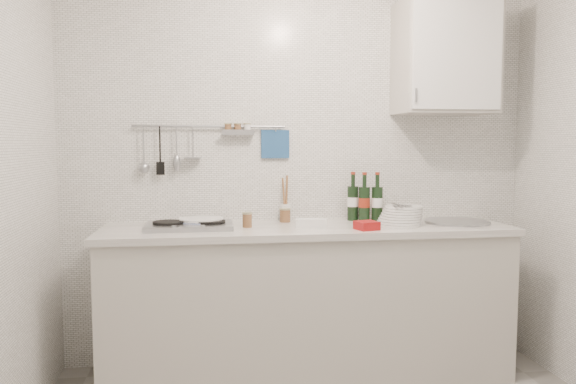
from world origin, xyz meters
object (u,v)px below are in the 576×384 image
at_px(plate_stack_sink, 401,216).
at_px(plate_stack_hob, 200,222).
at_px(wall_cabinet, 445,58).
at_px(utensil_crock, 285,210).
at_px(wine_bottles, 365,197).

bearing_deg(plate_stack_sink, plate_stack_hob, 174.93).
xyz_separation_m(wall_cabinet, utensil_crock, (-1.00, 0.13, -0.96)).
relative_size(plate_stack_sink, wine_bottles, 0.96).
relative_size(wall_cabinet, plate_stack_sink, 2.36).
distance_m(wall_cabinet, plate_stack_sink, 1.04).
bearing_deg(wall_cabinet, utensil_crock, 172.83).
bearing_deg(utensil_crock, wall_cabinet, -7.17).
bearing_deg(plate_stack_hob, wall_cabinet, 2.09).
height_order(plate_stack_sink, wine_bottles, wine_bottles).
relative_size(plate_stack_sink, utensil_crock, 1.02).
relative_size(plate_stack_hob, wine_bottles, 0.95).
relative_size(plate_stack_hob, utensil_crock, 1.00).
xyz_separation_m(wall_cabinet, plate_stack_hob, (-1.54, -0.06, -1.00)).
bearing_deg(wine_bottles, utensil_crock, 170.07).
relative_size(wall_cabinet, wine_bottles, 2.26).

